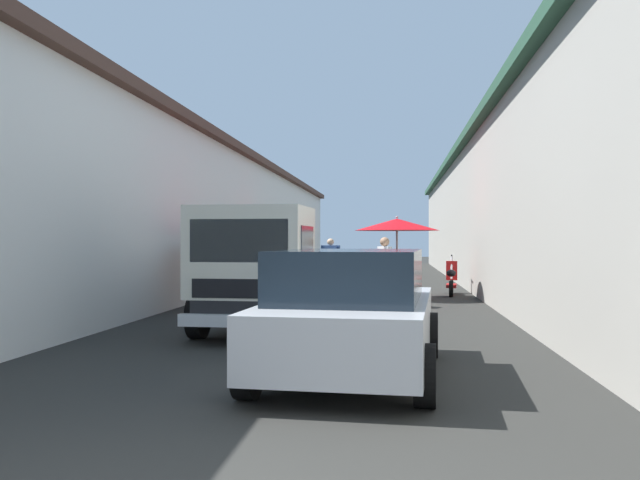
% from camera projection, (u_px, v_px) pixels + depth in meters
% --- Properties ---
extents(ground, '(90.00, 90.00, 0.00)m').
position_uv_depth(ground, '(341.00, 301.00, 16.78)').
color(ground, '#282826').
extents(building_left_whitewash, '(49.80, 7.50, 4.59)m').
position_uv_depth(building_left_whitewash, '(113.00, 216.00, 19.82)').
color(building_left_whitewash, silver).
rests_on(building_left_whitewash, ground).
extents(building_right_concrete, '(49.80, 7.50, 4.77)m').
position_uv_depth(building_right_concrete, '(602.00, 210.00, 18.21)').
color(building_right_concrete, '#A39E93').
rests_on(building_right_concrete, ground).
extents(fruit_stall_far_right, '(2.14, 2.14, 2.12)m').
position_uv_depth(fruit_stall_far_right, '(276.00, 241.00, 22.14)').
color(fruit_stall_far_right, '#9E9EA3').
rests_on(fruit_stall_far_right, ground).
extents(fruit_stall_mid_lane, '(2.25, 2.25, 2.21)m').
position_uv_depth(fruit_stall_mid_lane, '(397.00, 236.00, 17.49)').
color(fruit_stall_mid_lane, '#9E9EA3').
rests_on(fruit_stall_mid_lane, ground).
extents(fruit_stall_far_left, '(2.64, 2.64, 2.15)m').
position_uv_depth(fruit_stall_far_left, '(246.00, 235.00, 14.80)').
color(fruit_stall_far_left, '#9E9EA3').
rests_on(fruit_stall_far_left, ground).
extents(hatchback_car, '(4.02, 2.15, 1.45)m').
position_uv_depth(hatchback_car, '(352.00, 312.00, 7.54)').
color(hatchback_car, '#ADAFB5').
rests_on(hatchback_car, ground).
extents(delivery_truck, '(4.99, 2.13, 2.08)m').
position_uv_depth(delivery_truck, '(263.00, 271.00, 10.91)').
color(delivery_truck, black).
rests_on(delivery_truck, ground).
extents(vendor_by_crates, '(0.61, 0.35, 1.63)m').
position_uv_depth(vendor_by_crates, '(385.00, 266.00, 15.40)').
color(vendor_by_crates, '#232328').
rests_on(vendor_by_crates, ground).
extents(vendor_in_shade, '(0.32, 0.62, 1.61)m').
position_uv_depth(vendor_in_shade, '(331.00, 260.00, 20.60)').
color(vendor_in_shade, navy).
rests_on(vendor_in_shade, ground).
extents(parked_scooter, '(1.69, 0.41, 1.14)m').
position_uv_depth(parked_scooter, '(451.00, 279.00, 18.62)').
color(parked_scooter, black).
rests_on(parked_scooter, ground).
extents(plastic_stool, '(0.30, 0.30, 0.43)m').
position_uv_depth(plastic_stool, '(421.00, 293.00, 15.25)').
color(plastic_stool, red).
rests_on(plastic_stool, ground).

